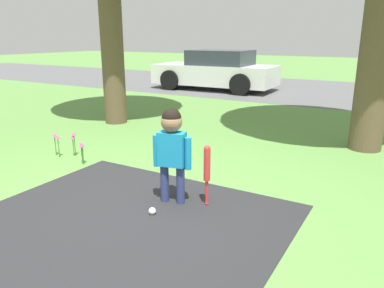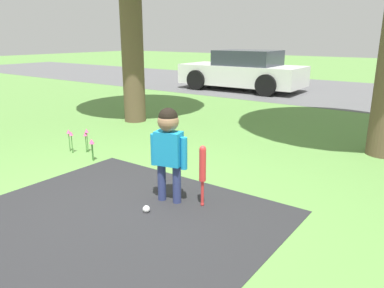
{
  "view_description": "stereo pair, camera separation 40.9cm",
  "coord_description": "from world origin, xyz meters",
  "px_view_note": "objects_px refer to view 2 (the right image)",
  "views": [
    {
      "loc": [
        2.33,
        -2.63,
        1.67
      ],
      "look_at": [
        0.36,
        0.77,
        0.53
      ],
      "focal_mm": 35.0,
      "sensor_mm": 36.0,
      "label": 1
    },
    {
      "loc": [
        2.67,
        -2.41,
        1.67
      ],
      "look_at": [
        0.36,
        0.77,
        0.53
      ],
      "focal_mm": 35.0,
      "sensor_mm": 36.0,
      "label": 2
    }
  ],
  "objects_px": {
    "sports_ball": "(146,209)",
    "parked_car": "(243,71)",
    "child": "(169,142)",
    "baseball_bat": "(203,167)"
  },
  "relations": [
    {
      "from": "child",
      "to": "sports_ball",
      "type": "bearing_deg",
      "value": -106.02
    },
    {
      "from": "sports_ball",
      "to": "parked_car",
      "type": "xyz_separation_m",
      "value": [
        -3.42,
        8.19,
        0.56
      ]
    },
    {
      "from": "baseball_bat",
      "to": "sports_ball",
      "type": "relative_size",
      "value": 8.93
    },
    {
      "from": "parked_car",
      "to": "child",
      "type": "bearing_deg",
      "value": 111.98
    },
    {
      "from": "sports_ball",
      "to": "parked_car",
      "type": "height_order",
      "value": "parked_car"
    },
    {
      "from": "child",
      "to": "baseball_bat",
      "type": "bearing_deg",
      "value": 5.24
    },
    {
      "from": "sports_ball",
      "to": "parked_car",
      "type": "distance_m",
      "value": 8.89
    },
    {
      "from": "child",
      "to": "baseball_bat",
      "type": "xyz_separation_m",
      "value": [
        0.34,
        0.11,
        -0.23
      ]
    },
    {
      "from": "child",
      "to": "parked_car",
      "type": "xyz_separation_m",
      "value": [
        -3.44,
        7.85,
        -0.05
      ]
    },
    {
      "from": "child",
      "to": "baseball_bat",
      "type": "relative_size",
      "value": 1.55
    }
  ]
}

